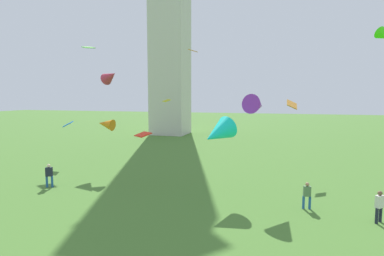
# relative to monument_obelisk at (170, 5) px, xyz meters

# --- Properties ---
(monument_obelisk) EXTENTS (5.98, 5.98, 44.89)m
(monument_obelisk) POSITION_rel_monument_obelisk_xyz_m (0.00, 0.00, 0.00)
(monument_obelisk) COLOR beige
(monument_obelisk) RESTS_ON ground_plane
(person_0) EXTENTS (0.50, 0.28, 1.61)m
(person_0) POSITION_rel_monument_obelisk_xyz_m (20.30, -32.06, -21.53)
(person_0) COLOR #235693
(person_0) RESTS_ON ground_plane
(person_1) EXTENTS (0.49, 0.51, 1.73)m
(person_1) POSITION_rel_monument_obelisk_xyz_m (23.79, -33.13, -21.46)
(person_1) COLOR #1E2333
(person_1) RESTS_ON ground_plane
(person_2) EXTENTS (0.52, 0.39, 1.74)m
(person_2) POSITION_rel_monument_obelisk_xyz_m (2.44, -32.72, -21.46)
(person_2) COLOR #235693
(person_2) RESTS_ON ground_plane
(kite_flying_0) EXTENTS (1.92, 2.31, 1.50)m
(kite_flying_0) POSITION_rel_monument_obelisk_xyz_m (17.08, -29.55, -16.35)
(kite_flying_0) COLOR purple
(kite_flying_1) EXTENTS (1.56, 1.50, 0.33)m
(kite_flying_1) POSITION_rel_monument_obelisk_xyz_m (8.98, -30.48, -18.55)
(kite_flying_1) COLOR red
(kite_flying_2) EXTENTS (2.27, 1.92, 1.65)m
(kite_flying_2) POSITION_rel_monument_obelisk_xyz_m (2.62, -24.21, -13.80)
(kite_flying_2) COLOR #B82E46
(kite_flying_3) EXTENTS (1.81, 1.70, 0.44)m
(kite_flying_3) POSITION_rel_monument_obelisk_xyz_m (-1.59, -21.54, -10.43)
(kite_flying_3) COLOR #4CC32D
(kite_flying_4) EXTENTS (2.59, 2.96, 2.13)m
(kite_flying_4) POSITION_rel_monument_obelisk_xyz_m (14.78, -31.54, -18.14)
(kite_flying_4) COLOR #12DCCA
(kite_flying_5) EXTENTS (1.21, 1.23, 0.34)m
(kite_flying_5) POSITION_rel_monument_obelisk_xyz_m (6.12, -18.02, -16.22)
(kite_flying_5) COLOR gold
(kite_flying_6) EXTENTS (1.32, 1.50, 0.55)m
(kite_flying_6) POSITION_rel_monument_obelisk_xyz_m (-1.40, -25.61, -18.48)
(kite_flying_6) COLOR blue
(kite_flying_8) EXTENTS (0.85, 1.37, 0.89)m
(kite_flying_8) POSITION_rel_monument_obelisk_xyz_m (19.63, -23.54, -16.44)
(kite_flying_8) COLOR orange
(kite_flying_9) EXTENTS (1.51, 1.04, 1.13)m
(kite_flying_9) POSITION_rel_monument_obelisk_xyz_m (4.39, -28.11, -18.11)
(kite_flying_9) COLOR orange
(kite_flying_10) EXTENTS (1.07, 0.79, 0.42)m
(kite_flying_10) POSITION_rel_monument_obelisk_xyz_m (8.52, -15.41, -10.31)
(kite_flying_10) COLOR orange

